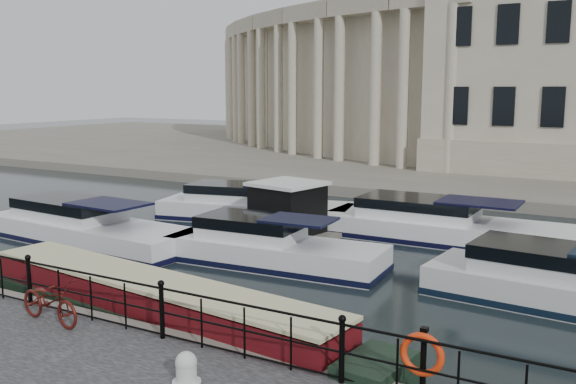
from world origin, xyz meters
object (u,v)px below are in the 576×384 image
object	(u,v)px
harbour_hut	(288,212)
narrowboat	(152,313)
mooring_bollard	(186,368)
bicycle	(50,301)
life_ring_post	(422,356)

from	to	relation	value
harbour_hut	narrowboat	bearing A→B (deg)	-68.23
mooring_bollard	bicycle	bearing A→B (deg)	169.65
life_ring_post	bicycle	bearing A→B (deg)	-175.53
life_ring_post	narrowboat	xyz separation A→B (m)	(-6.93, 1.34, -0.94)
bicycle	life_ring_post	distance (m)	8.08
bicycle	life_ring_post	world-z (taller)	life_ring_post
bicycle	life_ring_post	xyz separation A→B (m)	(8.05, 0.63, 0.27)
mooring_bollard	harbour_hut	bearing A→B (deg)	112.38
mooring_bollard	harbour_hut	xyz separation A→B (m)	(-5.09, 12.36, 0.14)
life_ring_post	harbour_hut	bearing A→B (deg)	128.77
bicycle	mooring_bollard	distance (m)	4.43
mooring_bollard	narrowboat	world-z (taller)	narrowboat
mooring_bollard	life_ring_post	bearing A→B (deg)	21.11
bicycle	harbour_hut	bearing A→B (deg)	9.60
harbour_hut	mooring_bollard	bearing A→B (deg)	-56.75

